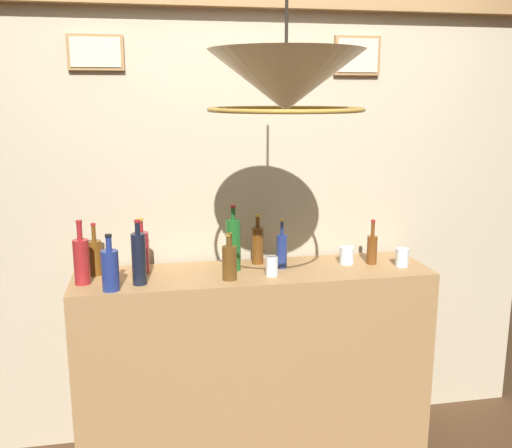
# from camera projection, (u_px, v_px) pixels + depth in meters

# --- Properties ---
(panelled_rear_partition) EXTENTS (3.25, 0.15, 2.45)m
(panelled_rear_partition) POSITION_uv_depth(u_px,v_px,m) (244.00, 199.00, 3.08)
(panelled_rear_partition) COLOR #BCAD8E
(panelled_rear_partition) RESTS_ON ground
(bar_shelf_unit) EXTENTS (1.75, 0.44, 0.99)m
(bar_shelf_unit) POSITION_uv_depth(u_px,v_px,m) (254.00, 364.00, 2.97)
(bar_shelf_unit) COLOR #9E7547
(bar_shelf_unit) RESTS_ON ground
(liquor_bottle_brandy) EXTENTS (0.05, 0.05, 0.25)m
(liquor_bottle_brandy) POSITION_uv_depth(u_px,v_px,m) (282.00, 250.00, 2.91)
(liquor_bottle_brandy) COLOR navy
(liquor_bottle_brandy) RESTS_ON bar_shelf_unit
(liquor_bottle_rye) EXTENTS (0.07, 0.07, 0.22)m
(liquor_bottle_rye) POSITION_uv_depth(u_px,v_px,m) (229.00, 262.00, 2.72)
(liquor_bottle_rye) COLOR #593815
(liquor_bottle_rye) RESTS_ON bar_shelf_unit
(liquor_bottle_sherry) EXTENTS (0.06, 0.06, 0.26)m
(liquor_bottle_sherry) POSITION_uv_depth(u_px,v_px,m) (258.00, 244.00, 2.98)
(liquor_bottle_sherry) COLOR #603512
(liquor_bottle_sherry) RESTS_ON bar_shelf_unit
(liquor_bottle_whiskey) EXTENTS (0.07, 0.07, 0.33)m
(liquor_bottle_whiskey) POSITION_uv_depth(u_px,v_px,m) (233.00, 244.00, 2.86)
(liquor_bottle_whiskey) COLOR #1B5920
(liquor_bottle_whiskey) RESTS_ON bar_shelf_unit
(liquor_bottle_port) EXTENTS (0.07, 0.07, 0.30)m
(liquor_bottle_port) POSITION_uv_depth(u_px,v_px,m) (81.00, 260.00, 2.65)
(liquor_bottle_port) COLOR maroon
(liquor_bottle_port) RESTS_ON bar_shelf_unit
(liquor_bottle_gin) EXTENTS (0.08, 0.08, 0.27)m
(liquor_bottle_gin) POSITION_uv_depth(u_px,v_px,m) (141.00, 251.00, 2.82)
(liquor_bottle_gin) COLOR maroon
(liquor_bottle_gin) RESTS_ON bar_shelf_unit
(liquor_bottle_bourbon) EXTENTS (0.05, 0.05, 0.23)m
(liquor_bottle_bourbon) POSITION_uv_depth(u_px,v_px,m) (372.00, 248.00, 2.98)
(liquor_bottle_bourbon) COLOR brown
(liquor_bottle_bourbon) RESTS_ON bar_shelf_unit
(liquor_bottle_tequila) EXTENTS (0.08, 0.08, 0.26)m
(liquor_bottle_tequila) POSITION_uv_depth(u_px,v_px,m) (110.00, 269.00, 2.57)
(liquor_bottle_tequila) COLOR navy
(liquor_bottle_tequila) RESTS_ON bar_shelf_unit
(liquor_bottle_rum) EXTENTS (0.07, 0.07, 0.26)m
(liquor_bottle_rum) POSITION_uv_depth(u_px,v_px,m) (95.00, 257.00, 2.79)
(liquor_bottle_rum) COLOR brown
(liquor_bottle_rum) RESTS_ON bar_shelf_unit
(liquor_bottle_mezcal) EXTENTS (0.06, 0.06, 0.30)m
(liquor_bottle_mezcal) POSITION_uv_depth(u_px,v_px,m) (139.00, 258.00, 2.64)
(liquor_bottle_mezcal) COLOR black
(liquor_bottle_mezcal) RESTS_ON bar_shelf_unit
(glass_tumbler_rocks) EXTENTS (0.06, 0.06, 0.09)m
(glass_tumbler_rocks) POSITION_uv_depth(u_px,v_px,m) (272.00, 266.00, 2.79)
(glass_tumbler_rocks) COLOR silver
(glass_tumbler_rocks) RESTS_ON bar_shelf_unit
(glass_tumbler_highball) EXTENTS (0.07, 0.07, 0.09)m
(glass_tumbler_highball) POSITION_uv_depth(u_px,v_px,m) (402.00, 257.00, 2.94)
(glass_tumbler_highball) COLOR silver
(glass_tumbler_highball) RESTS_ON bar_shelf_unit
(glass_tumbler_shot) EXTENTS (0.07, 0.07, 0.09)m
(glass_tumbler_shot) POSITION_uv_depth(u_px,v_px,m) (347.00, 255.00, 2.98)
(glass_tumbler_shot) COLOR silver
(glass_tumbler_shot) RESTS_ON bar_shelf_unit
(pendant_lamp) EXTENTS (0.57, 0.57, 0.66)m
(pendant_lamp) POSITION_uv_depth(u_px,v_px,m) (285.00, 83.00, 2.08)
(pendant_lamp) COLOR #EFE5C6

